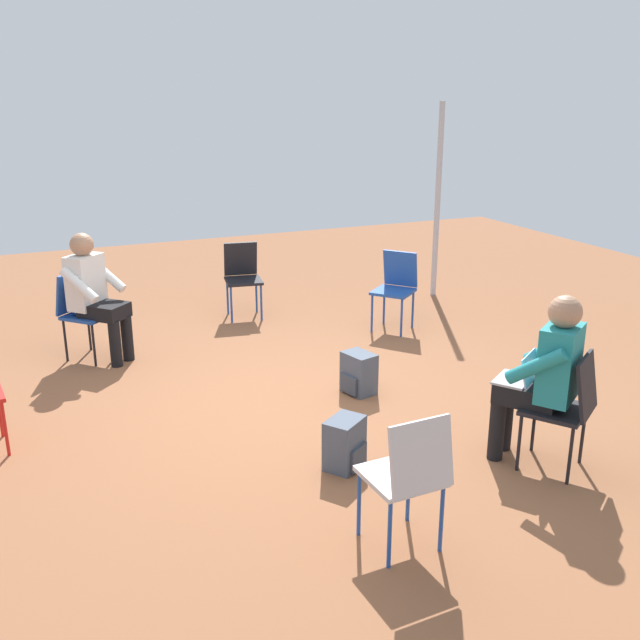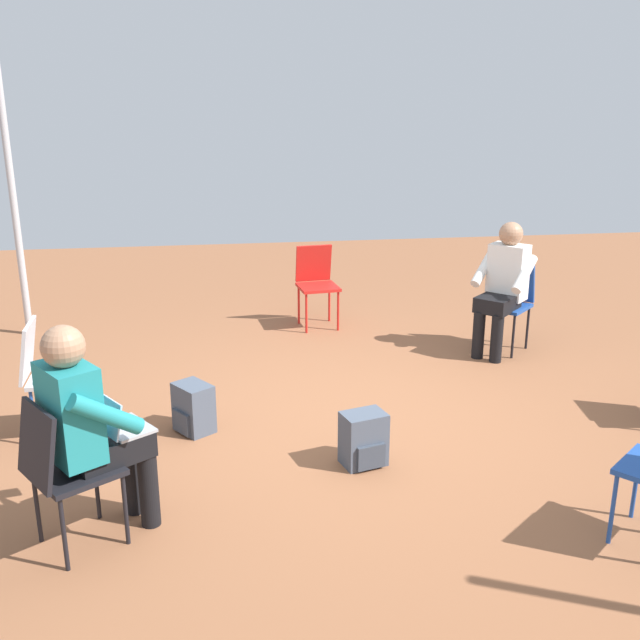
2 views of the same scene
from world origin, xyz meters
TOP-DOWN VIEW (x-y plane):
  - ground_plane at (0.00, 0.00)m, footprint 14.17×14.17m
  - chair_northwest at (-1.35, 1.81)m, footprint 0.57×0.58m
  - chair_southeast at (1.40, -1.79)m, footprint 0.58×0.59m
  - chair_east at (2.40, -0.07)m, footprint 0.48×0.44m
  - chair_north at (0.09, 2.17)m, footprint 0.42×0.45m
  - person_with_laptop at (-1.25, 1.66)m, footprint 0.63×0.64m
  - person_in_white at (1.28, -1.67)m, footprint 0.63×0.63m
  - backpack_near_laptop_user at (-0.00, 1.17)m, footprint 0.34×0.32m
  - backpack_by_empty_chair at (-0.67, 0.06)m, footprint 0.29×0.32m
  - tent_pole_near at (2.54, 2.90)m, footprint 0.07×0.07m

SIDE VIEW (x-z plane):
  - ground_plane at x=0.00m, z-range 0.00..0.00m
  - backpack_near_laptop_user at x=0.00m, z-range -0.02..0.34m
  - backpack_by_empty_chair at x=-0.67m, z-range -0.02..0.34m
  - chair_northwest at x=-1.35m, z-range 0.07..0.92m
  - chair_southeast at x=1.40m, z-range 0.07..0.92m
  - chair_east at x=2.40m, z-range 0.07..0.92m
  - chair_north at x=0.09m, z-range 0.07..0.92m
  - person_with_laptop at x=-1.25m, z-range 0.07..1.31m
  - person_in_white at x=1.28m, z-range 0.07..1.31m
  - tent_pole_near at x=2.54m, z-range 0.00..2.71m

